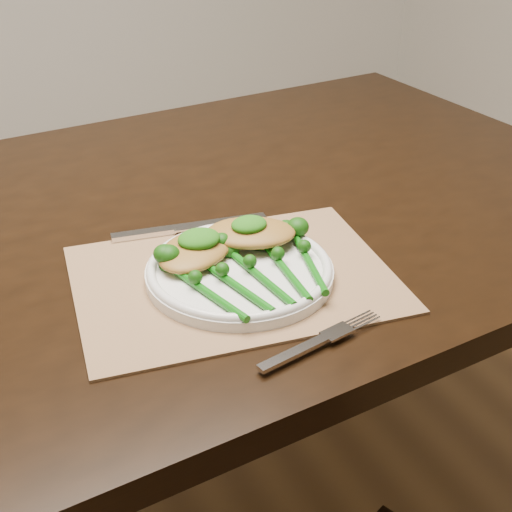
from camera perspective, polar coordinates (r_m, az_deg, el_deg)
name	(u,v)px	position (r m, az deg, el deg)	size (l,w,h in m)	color
dining_table	(154,416)	(1.27, -8.17, -12.54)	(1.67, 1.03, 0.75)	black
placemat	(233,278)	(0.91, -1.82, -1.81)	(0.40, 0.29, 0.00)	#8D6948
dinner_plate	(240,270)	(0.91, -1.33, -1.14)	(0.24, 0.24, 0.02)	silver
knife	(175,229)	(1.02, -6.48, 2.17)	(0.23, 0.05, 0.01)	silver
fork	(328,337)	(0.80, 5.78, -6.44)	(0.17, 0.05, 0.01)	silver
chicken_fillet_left	(195,250)	(0.92, -4.89, 0.48)	(0.12, 0.08, 0.02)	olive
chicken_fillet_right	(251,233)	(0.95, -0.41, 1.89)	(0.12, 0.08, 0.02)	olive
pesto_dollop_left	(199,239)	(0.92, -4.59, 1.38)	(0.06, 0.05, 0.02)	#144F0B
pesto_dollop_right	(249,224)	(0.94, -0.56, 2.54)	(0.05, 0.04, 0.02)	#144F0B
broccolini_bundle	(260,276)	(0.88, 0.29, -1.63)	(0.18, 0.20, 0.04)	#0C570B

